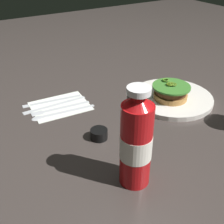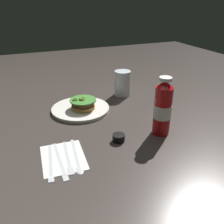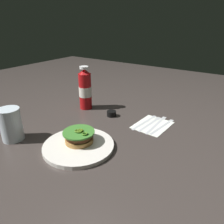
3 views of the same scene
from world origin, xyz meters
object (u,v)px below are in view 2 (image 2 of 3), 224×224
(dinner_plate, at_px, (81,109))
(spoon_utensil, at_px, (77,159))
(fork_utensil, at_px, (68,159))
(water_glass, at_px, (122,83))
(ketchup_bottle, at_px, (163,108))
(butter_knife, at_px, (50,164))
(steak_knife, at_px, (60,162))
(napkin, at_px, (63,157))
(burger_sandwich, at_px, (83,104))
(condiment_cup, at_px, (119,138))

(dinner_plate, relative_size, spoon_utensil, 1.36)
(fork_utensil, height_order, spoon_utensil, same)
(water_glass, distance_m, spoon_utensil, 0.62)
(ketchup_bottle, xyz_separation_m, butter_knife, (0.04, -0.44, -0.10))
(steak_knife, height_order, spoon_utensil, same)
(steak_knife, bearing_deg, water_glass, 136.77)
(napkin, relative_size, butter_knife, 0.92)
(butter_knife, bearing_deg, steak_knife, 83.77)
(water_glass, bearing_deg, burger_sandwich, -65.14)
(butter_knife, relative_size, fork_utensil, 1.02)
(spoon_utensil, bearing_deg, ketchup_bottle, 97.44)
(ketchup_bottle, bearing_deg, dinner_plate, -143.42)
(butter_knife, bearing_deg, ketchup_bottle, 94.64)
(ketchup_bottle, relative_size, napkin, 1.30)
(water_glass, bearing_deg, dinner_plate, -68.77)
(condiment_cup, distance_m, butter_knife, 0.27)
(ketchup_bottle, bearing_deg, water_glass, 176.31)
(fork_utensil, distance_m, spoon_utensil, 0.03)
(dinner_plate, xyz_separation_m, napkin, (0.34, -0.16, -0.01))
(burger_sandwich, xyz_separation_m, water_glass, (-0.12, 0.26, 0.03))
(ketchup_bottle, xyz_separation_m, water_glass, (-0.43, 0.03, -0.04))
(water_glass, xyz_separation_m, butter_knife, (0.46, -0.47, -0.06))
(burger_sandwich, relative_size, steak_knife, 0.58)
(burger_sandwich, height_order, napkin, burger_sandwich)
(burger_sandwich, xyz_separation_m, steak_knife, (0.35, -0.18, -0.03))
(dinner_plate, bearing_deg, water_glass, 111.23)
(napkin, bearing_deg, water_glass, 136.11)
(burger_sandwich, height_order, spoon_utensil, burger_sandwich)
(napkin, xyz_separation_m, spoon_utensil, (0.03, 0.04, 0.00))
(steak_knife, bearing_deg, ketchup_bottle, 95.48)
(water_glass, height_order, napkin, water_glass)
(water_glass, bearing_deg, fork_utensil, -41.80)
(ketchup_bottle, xyz_separation_m, steak_knife, (0.04, -0.41, -0.10))
(ketchup_bottle, relative_size, water_glass, 1.71)
(fork_utensil, bearing_deg, butter_knife, -87.61)
(steak_knife, distance_m, fork_utensil, 0.03)
(butter_knife, xyz_separation_m, steak_knife, (0.00, 0.03, 0.00))
(dinner_plate, height_order, napkin, dinner_plate)
(ketchup_bottle, distance_m, water_glass, 0.43)
(ketchup_bottle, bearing_deg, napkin, -88.02)
(napkin, bearing_deg, condiment_cup, 96.15)
(water_glass, relative_size, fork_utensil, 0.71)
(dinner_plate, distance_m, butter_knife, 0.41)
(dinner_plate, xyz_separation_m, steak_knife, (0.36, -0.17, -0.00))
(water_glass, relative_size, steak_knife, 0.64)
(butter_knife, relative_size, spoon_utensil, 0.97)
(dinner_plate, distance_m, steak_knife, 0.40)
(condiment_cup, bearing_deg, napkin, -83.85)
(steak_knife, xyz_separation_m, spoon_utensil, (0.01, 0.05, 0.00))
(ketchup_bottle, relative_size, butter_knife, 1.19)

